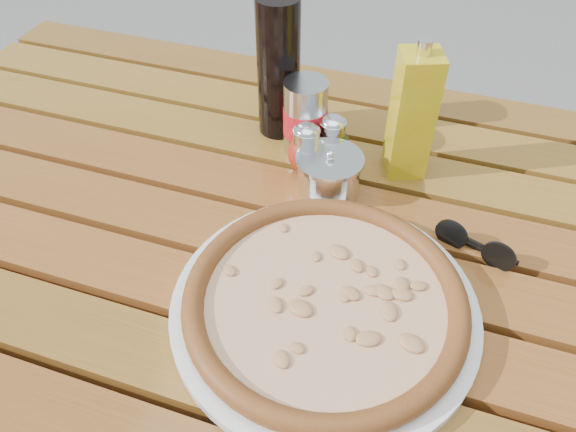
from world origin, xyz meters
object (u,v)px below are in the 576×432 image
(pepper_shaker, at_px, (306,149))
(olive_oil_cruet, at_px, (412,115))
(oregano_shaker, at_px, (332,141))
(sunglasses, at_px, (475,245))
(dark_bottle, at_px, (279,68))
(table, at_px, (283,279))
(pizza, at_px, (325,300))
(soda_can, at_px, (305,118))
(plate, at_px, (324,308))
(parmesan_tin, at_px, (329,174))

(pepper_shaker, distance_m, olive_oil_cruet, 0.16)
(oregano_shaker, bearing_deg, sunglasses, -28.86)
(dark_bottle, xyz_separation_m, sunglasses, (0.33, -0.18, -0.09))
(table, bearing_deg, olive_oil_cruet, 59.07)
(dark_bottle, bearing_deg, pizza, -62.51)
(table, bearing_deg, soda_can, 99.52)
(table, height_order, soda_can, soda_can)
(plate, xyz_separation_m, dark_bottle, (-0.17, 0.33, 0.10))
(plate, relative_size, pizza, 0.94)
(table, distance_m, oregano_shaker, 0.22)
(pepper_shaker, relative_size, dark_bottle, 0.37)
(oregano_shaker, height_order, sunglasses, oregano_shaker)
(oregano_shaker, xyz_separation_m, sunglasses, (0.23, -0.12, -0.02))
(dark_bottle, xyz_separation_m, soda_can, (0.06, -0.04, -0.05))
(table, bearing_deg, pepper_shaker, 96.35)
(pizza, distance_m, olive_oil_cruet, 0.30)
(oregano_shaker, relative_size, soda_can, 0.68)
(soda_can, xyz_separation_m, olive_oil_cruet, (0.15, 0.00, 0.04))
(plate, distance_m, pepper_shaker, 0.26)
(table, bearing_deg, plate, -47.60)
(oregano_shaker, xyz_separation_m, olive_oil_cruet, (0.11, 0.02, 0.06))
(table, height_order, pepper_shaker, pepper_shaker)
(pepper_shaker, bearing_deg, sunglasses, -19.87)
(olive_oil_cruet, bearing_deg, plate, -97.59)
(sunglasses, bearing_deg, table, -147.36)
(plate, distance_m, pizza, 0.02)
(pepper_shaker, bearing_deg, olive_oil_cruet, 19.64)
(oregano_shaker, bearing_deg, parmesan_tin, -77.33)
(sunglasses, bearing_deg, parmesan_tin, -177.22)
(table, distance_m, parmesan_tin, 0.16)
(pepper_shaker, relative_size, soda_can, 0.68)
(oregano_shaker, height_order, soda_can, soda_can)
(dark_bottle, bearing_deg, parmesan_tin, -45.83)
(pizza, distance_m, soda_can, 0.31)
(dark_bottle, distance_m, sunglasses, 0.39)
(pizza, distance_m, oregano_shaker, 0.28)
(plate, relative_size, sunglasses, 3.26)
(pepper_shaker, bearing_deg, table, -83.65)
(dark_bottle, distance_m, parmesan_tin, 0.19)
(table, xyz_separation_m, plate, (0.08, -0.09, 0.08))
(table, relative_size, pepper_shaker, 17.07)
(plate, xyz_separation_m, pizza, (0.00, 0.00, 0.02))
(pepper_shaker, bearing_deg, oregano_shaker, 46.88)
(table, bearing_deg, sunglasses, 14.23)
(oregano_shaker, bearing_deg, pizza, -75.86)
(sunglasses, bearing_deg, oregano_shaker, 169.55)
(pepper_shaker, height_order, sunglasses, pepper_shaker)
(olive_oil_cruet, bearing_deg, pizza, -97.59)
(olive_oil_cruet, bearing_deg, pepper_shaker, -160.36)
(olive_oil_cruet, relative_size, sunglasses, 1.90)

